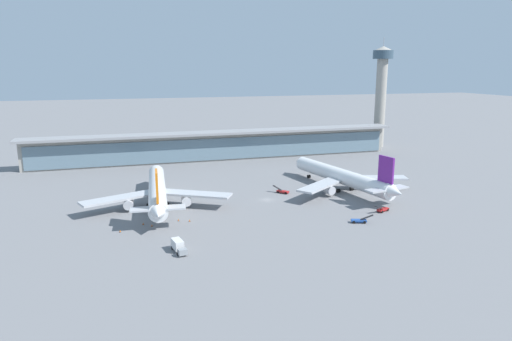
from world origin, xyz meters
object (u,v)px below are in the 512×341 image
object	(u,v)px
airliner_centre_stand	(343,177)
airliner_left_stand	(157,190)
control_tower	(381,88)
safety_cone_charlie	(178,220)
service_truck_near_nose_red	(282,191)
service_truck_under_wing_red	(383,209)
safety_cone_bravo	(190,221)
service_truck_by_tail_grey	(178,246)
safety_cone_delta	(152,225)
safety_cone_echo	(120,231)
service_truck_mid_apron_blue	(360,220)
safety_cone_alpha	(143,224)

from	to	relation	value
airliner_centre_stand	airliner_left_stand	bearing A→B (deg)	179.64
control_tower	safety_cone_charlie	world-z (taller)	control_tower
service_truck_near_nose_red	safety_cone_charlie	world-z (taller)	service_truck_near_nose_red
airliner_centre_stand	service_truck_under_wing_red	size ratio (longest dim) A/B	9.88
safety_cone_bravo	service_truck_by_tail_grey	bearing A→B (deg)	-105.73
safety_cone_bravo	safety_cone_delta	xyz separation A→B (m)	(-11.83, -1.20, 0.00)
airliner_left_stand	service_truck_near_nose_red	distance (m)	48.29
airliner_left_stand	safety_cone_echo	xyz separation A→B (m)	(-13.33, -24.11, -5.31)
service_truck_by_tail_grey	safety_cone_bravo	bearing A→B (deg)	74.27
service_truck_near_nose_red	service_truck_mid_apron_blue	xyz separation A→B (m)	(11.08, -40.14, 0.00)
service_truck_near_nose_red	safety_cone_alpha	distance (m)	58.60
airliner_centre_stand	safety_cone_charlie	world-z (taller)	airliner_centre_stand
airliner_centre_stand	service_truck_near_nose_red	world-z (taller)	airliner_centre_stand
service_truck_mid_apron_blue	safety_cone_delta	xyz separation A→B (m)	(-62.89, 15.82, -0.49)
airliner_centre_stand	control_tower	size ratio (longest dim) A/B	1.02
control_tower	safety_cone_alpha	world-z (taller)	control_tower
airliner_left_stand	airliner_centre_stand	world-z (taller)	same
service_truck_near_nose_red	safety_cone_alpha	size ratio (longest dim) A/B	8.56
airliner_centre_stand	safety_cone_bravo	bearing A→B (deg)	-162.69
service_truck_near_nose_red	safety_cone_delta	bearing A→B (deg)	-154.86
control_tower	safety_cone_charlie	bearing A→B (deg)	-142.22
safety_cone_bravo	control_tower	bearing A→B (deg)	38.87
airliner_centre_stand	safety_cone_echo	xyz separation A→B (m)	(-85.56, -23.66, -5.31)
service_truck_by_tail_grey	service_truck_under_wing_red	bearing A→B (deg)	11.76
safety_cone_bravo	safety_cone_echo	size ratio (longest dim) A/B	1.00
airliner_left_stand	safety_cone_delta	distance (m)	22.65
service_truck_mid_apron_blue	safety_cone_charlie	size ratio (longest dim) A/B	9.80
service_truck_near_nose_red	control_tower	size ratio (longest dim) A/B	0.09
service_truck_under_wing_red	safety_cone_echo	bearing A→B (deg)	176.40
service_truck_by_tail_grey	safety_cone_bravo	world-z (taller)	service_truck_by_tail_grey
service_truck_under_wing_red	safety_cone_bravo	world-z (taller)	service_truck_under_wing_red
airliner_left_stand	safety_cone_echo	bearing A→B (deg)	-118.93
service_truck_near_nose_red	control_tower	distance (m)	132.01
service_truck_near_nose_red	safety_cone_delta	size ratio (longest dim) A/B	8.56
service_truck_under_wing_red	safety_cone_echo	xyz separation A→B (m)	(-85.69, 5.39, -0.49)
service_truck_by_tail_grey	safety_cone_charlie	distance (m)	25.66
service_truck_by_tail_grey	safety_cone_echo	size ratio (longest dim) A/B	10.85
service_truck_under_wing_red	service_truck_by_tail_grey	size ratio (longest dim) A/B	0.89
service_truck_under_wing_red	safety_cone_alpha	xyz separation A→B (m)	(-78.68, 10.12, -0.49)
service_truck_mid_apron_blue	control_tower	size ratio (longest dim) A/B	0.11
airliner_centre_stand	control_tower	bearing A→B (deg)	51.51
service_truck_mid_apron_blue	safety_cone_bravo	bearing A→B (deg)	161.56
airliner_left_stand	control_tower	size ratio (longest dim) A/B	1.03
airliner_centre_stand	service_truck_near_nose_red	distance (m)	24.92
safety_cone_alpha	safety_cone_delta	world-z (taller)	same
safety_cone_delta	safety_cone_bravo	bearing A→B (deg)	5.78
service_truck_under_wing_red	safety_cone_delta	distance (m)	76.60
safety_cone_echo	safety_cone_alpha	bearing A→B (deg)	33.96
airliner_left_stand	control_tower	bearing A→B (deg)	31.68
service_truck_mid_apron_blue	safety_cone_alpha	size ratio (longest dim) A/B	9.80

